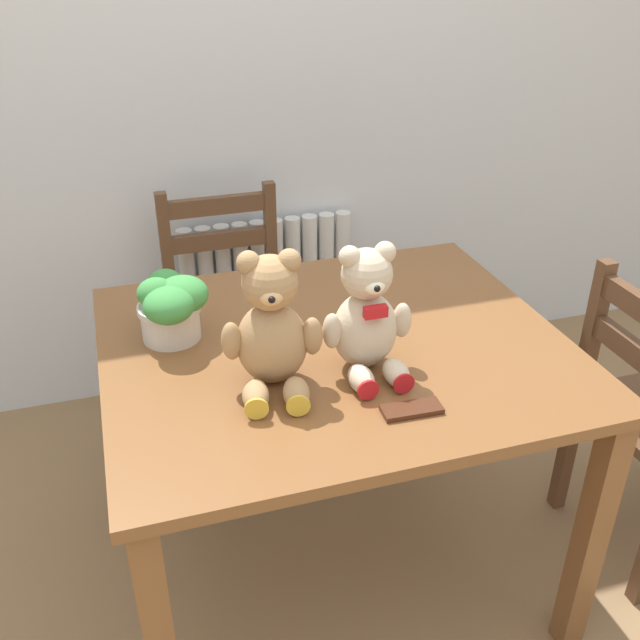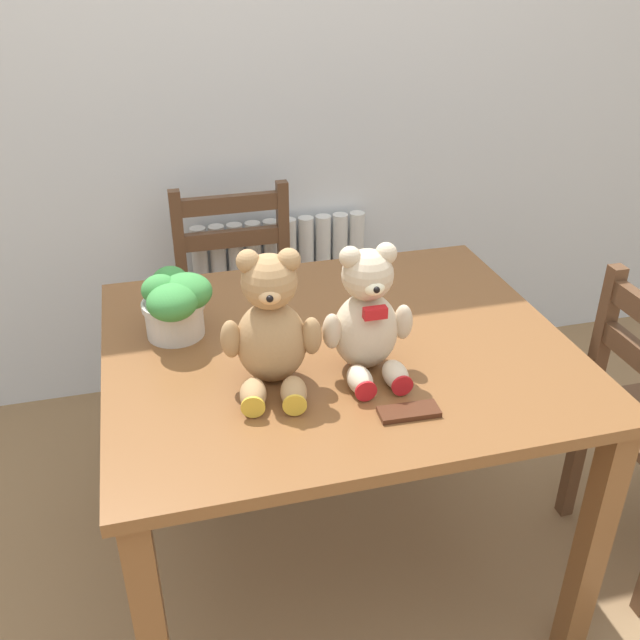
# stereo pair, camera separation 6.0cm
# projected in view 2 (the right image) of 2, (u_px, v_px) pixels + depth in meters

# --- Properties ---
(wall_back) EXTENTS (8.00, 0.04, 2.60)m
(wall_back) POSITION_uv_depth(u_px,v_px,m) (249.00, 41.00, 2.39)
(wall_back) COLOR silver
(wall_back) RESTS_ON ground_plane
(radiator) EXTENTS (0.68, 0.10, 0.68)m
(radiator) POSITION_uv_depth(u_px,v_px,m) (282.00, 308.00, 2.83)
(radiator) COLOR silver
(radiator) RESTS_ON ground_plane
(dining_table) EXTENTS (1.11, 0.95, 0.76)m
(dining_table) POSITION_uv_depth(u_px,v_px,m) (337.00, 380.00, 1.78)
(dining_table) COLOR brown
(dining_table) RESTS_ON ground_plane
(wooden_chair_behind) EXTENTS (0.41, 0.42, 0.86)m
(wooden_chair_behind) POSITION_uv_depth(u_px,v_px,m) (242.00, 315.00, 2.53)
(wooden_chair_behind) COLOR brown
(wooden_chair_behind) RESTS_ON ground_plane
(teddy_bear_left) EXTENTS (0.22, 0.24, 0.31)m
(teddy_bear_left) POSITION_uv_depth(u_px,v_px,m) (271.00, 329.00, 1.52)
(teddy_bear_left) COLOR tan
(teddy_bear_left) RESTS_ON dining_table
(teddy_bear_right) EXTENTS (0.21, 0.21, 0.30)m
(teddy_bear_right) POSITION_uv_depth(u_px,v_px,m) (367.00, 318.00, 1.57)
(teddy_bear_right) COLOR beige
(teddy_bear_right) RESTS_ON dining_table
(potted_plant) EXTENTS (0.17, 0.21, 0.16)m
(potted_plant) POSITION_uv_depth(u_px,v_px,m) (175.00, 302.00, 1.72)
(potted_plant) COLOR beige
(potted_plant) RESTS_ON dining_table
(chocolate_bar) EXTENTS (0.13, 0.06, 0.01)m
(chocolate_bar) POSITION_uv_depth(u_px,v_px,m) (409.00, 412.00, 1.48)
(chocolate_bar) COLOR #472314
(chocolate_bar) RESTS_ON dining_table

